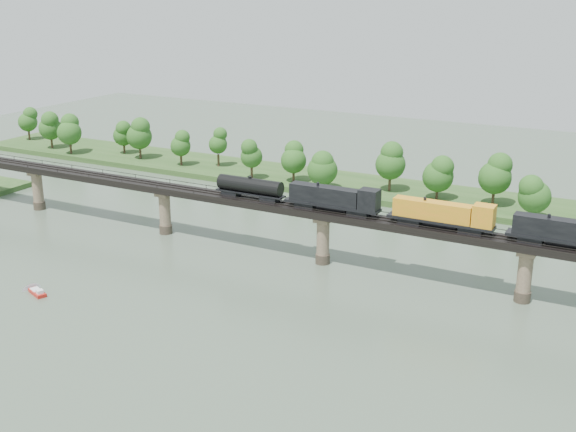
% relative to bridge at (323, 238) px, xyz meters
% --- Properties ---
extents(ground, '(400.00, 400.00, 0.00)m').
position_rel_bridge_xyz_m(ground, '(0.00, -30.00, -5.46)').
color(ground, '#3D4D3D').
rests_on(ground, ground).
extents(far_bank, '(300.00, 24.00, 1.60)m').
position_rel_bridge_xyz_m(far_bank, '(0.00, 55.00, -4.66)').
color(far_bank, '#28471C').
rests_on(far_bank, ground).
extents(bridge, '(236.00, 30.00, 11.50)m').
position_rel_bridge_xyz_m(bridge, '(0.00, 0.00, 0.00)').
color(bridge, '#473A2D').
rests_on(bridge, ground).
extents(bridge_superstructure, '(220.00, 4.90, 0.75)m').
position_rel_bridge_xyz_m(bridge_superstructure, '(0.00, 0.00, 6.33)').
color(bridge_superstructure, black).
rests_on(bridge_superstructure, bridge).
extents(far_treeline, '(289.06, 17.54, 13.60)m').
position_rel_bridge_xyz_m(far_treeline, '(-8.21, 50.52, 3.37)').
color(far_treeline, '#382619').
rests_on(far_treeline, far_bank).
extents(freight_train, '(81.22, 3.16, 5.59)m').
position_rel_bridge_xyz_m(freight_train, '(16.79, -0.00, 8.71)').
color(freight_train, black).
rests_on(freight_train, bridge).
extents(motorboat, '(5.02, 3.35, 1.32)m').
position_rel_bridge_xyz_m(motorboat, '(-39.97, -39.03, -5.01)').
color(motorboat, '#B31D14').
rests_on(motorboat, ground).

